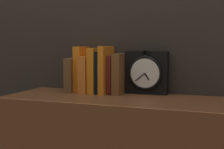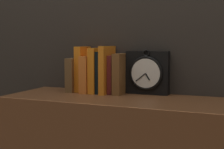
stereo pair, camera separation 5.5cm
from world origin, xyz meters
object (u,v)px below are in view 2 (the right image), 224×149
object	(u,v)px
book_slot2_orange	(89,74)
book_slot3_orange	(97,70)
book_slot0_brown	(75,75)
book_slot7_brown	(120,74)
clock	(147,73)
book_slot5_orange	(107,70)
book_slot6_maroon	(114,74)
book_slot4_black	(102,72)
book_slot1_orange	(83,69)

from	to	relation	value
book_slot2_orange	book_slot3_orange	distance (m)	0.05
book_slot0_brown	book_slot7_brown	distance (m)	0.25
clock	book_slot5_orange	size ratio (longest dim) A/B	0.93
clock	book_slot6_maroon	distance (m)	0.17
book_slot5_orange	book_slot6_maroon	world-z (taller)	book_slot5_orange
book_slot3_orange	book_slot2_orange	bearing A→B (deg)	-174.86
book_slot2_orange	book_slot4_black	distance (m)	0.07
book_slot3_orange	book_slot4_black	distance (m)	0.03
clock	book_slot4_black	bearing A→B (deg)	-170.09
book_slot3_orange	book_slot4_black	bearing A→B (deg)	6.23
book_slot0_brown	book_slot7_brown	world-z (taller)	book_slot7_brown
clock	book_slot5_orange	bearing A→B (deg)	-166.07
book_slot2_orange	book_slot7_brown	world-z (taller)	book_slot7_brown
book_slot5_orange	book_slot7_brown	bearing A→B (deg)	7.21
book_slot1_orange	book_slot2_orange	size ratio (longest dim) A/B	1.26
book_slot4_black	book_slot5_orange	world-z (taller)	book_slot5_orange
book_slot2_orange	book_slot7_brown	xyz separation A→B (m)	(0.17, 0.01, 0.01)
book_slot5_orange	book_slot7_brown	world-z (taller)	book_slot5_orange
book_slot6_maroon	book_slot7_brown	size ratio (longest dim) A/B	0.95
book_slot1_orange	book_slot2_orange	distance (m)	0.05
book_slot1_orange	book_slot6_maroon	bearing A→B (deg)	0.46
book_slot0_brown	book_slot6_maroon	size ratio (longest dim) A/B	0.92
book_slot2_orange	book_slot3_orange	bearing A→B (deg)	5.14
book_slot2_orange	book_slot0_brown	bearing A→B (deg)	177.97
book_slot3_orange	book_slot7_brown	distance (m)	0.13
clock	book_slot1_orange	distance (m)	0.34
book_slot3_orange	book_slot4_black	world-z (taller)	book_slot3_orange
book_slot4_black	book_slot5_orange	size ratio (longest dim) A/B	0.88
book_slot3_orange	book_slot6_maroon	bearing A→B (deg)	7.67
book_slot2_orange	book_slot3_orange	xyz separation A→B (m)	(0.04, 0.00, 0.02)
book_slot0_brown	book_slot1_orange	xyz separation A→B (m)	(0.04, 0.01, 0.03)
clock	book_slot0_brown	distance (m)	0.38
book_slot2_orange	book_slot6_maroon	size ratio (longest dim) A/B	0.98
clock	book_slot2_orange	bearing A→B (deg)	-171.14
book_slot4_black	book_slot6_maroon	size ratio (longest dim) A/B	1.09
clock	book_slot1_orange	xyz separation A→B (m)	(-0.34, -0.03, 0.01)
book_slot0_brown	book_slot5_orange	xyz separation A→B (m)	(0.19, -0.00, 0.03)
book_slot0_brown	book_slot4_black	distance (m)	0.16
book_slot6_maroon	book_slot3_orange	bearing A→B (deg)	-172.33
clock	book_slot4_black	world-z (taller)	clock
clock	book_slot2_orange	distance (m)	0.30
book_slot6_maroon	clock	bearing A→B (deg)	10.42
clock	book_slot3_orange	xyz separation A→B (m)	(-0.26, -0.04, 0.01)
clock	book_slot7_brown	world-z (taller)	clock
clock	book_slot5_orange	world-z (taller)	book_slot5_orange
book_slot7_brown	book_slot1_orange	bearing A→B (deg)	177.81
book_slot1_orange	book_slot7_brown	bearing A→B (deg)	-2.19
book_slot4_black	book_slot5_orange	bearing A→B (deg)	-16.61
book_slot1_orange	book_slot7_brown	world-z (taller)	book_slot1_orange
book_slot2_orange	book_slot5_orange	distance (m)	0.11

